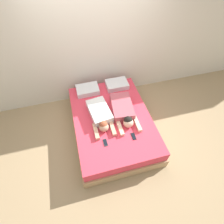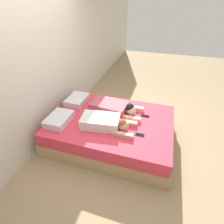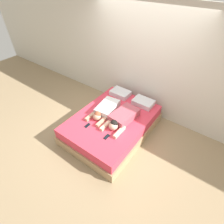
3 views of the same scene
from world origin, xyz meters
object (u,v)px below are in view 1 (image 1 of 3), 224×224
cell_phone_left (105,143)px  pillow_head_left (88,90)px  pillow_head_right (117,84)px  cell_phone_right (134,136)px  person_left (100,115)px  bed (112,124)px  person_right (123,110)px

cell_phone_left → pillow_head_left: bearing=93.1°
pillow_head_right → cell_phone_right: bearing=-93.1°
person_left → pillow_head_left: bearing=98.2°
pillow_head_left → pillow_head_right: size_ratio=1.00×
pillow_head_left → cell_phone_left: size_ratio=3.26×
bed → person_right: person_right is taller
pillow_head_left → cell_phone_left: bearing=-86.9°
pillow_head_left → person_right: size_ratio=0.51×
person_right → cell_phone_right: (0.02, -0.56, -0.08)m
pillow_head_left → person_left: size_ratio=0.54×
pillow_head_left → cell_phone_left: (0.07, -1.33, -0.05)m
person_right → cell_phone_right: bearing=-87.8°
pillow_head_left → cell_phone_left: pillow_head_left is taller
pillow_head_left → person_right: person_right is taller
pillow_head_left → bed: bearing=-67.9°
cell_phone_right → pillow_head_left: bearing=113.7°
cell_phone_left → bed: bearing=63.5°
pillow_head_right → cell_phone_right: 1.35m
pillow_head_right → person_right: size_ratio=0.51×
bed → pillow_head_left: pillow_head_left is taller
pillow_head_left → pillow_head_right: (0.66, 0.00, 0.00)m
pillow_head_right → person_right: 0.79m
person_right → bed: bearing=-172.9°
pillow_head_left → cell_phone_right: pillow_head_left is taller
cell_phone_right → cell_phone_left: bearing=179.2°
person_left → person_right: (0.46, -0.00, 0.00)m
cell_phone_left → cell_phone_right: same height
pillow_head_right → person_right: person_right is taller
pillow_head_left → person_left: person_left is taller
bed → pillow_head_left: (-0.33, 0.81, 0.29)m
pillow_head_right → cell_phone_left: size_ratio=3.26×
bed → pillow_head_left: size_ratio=4.38×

